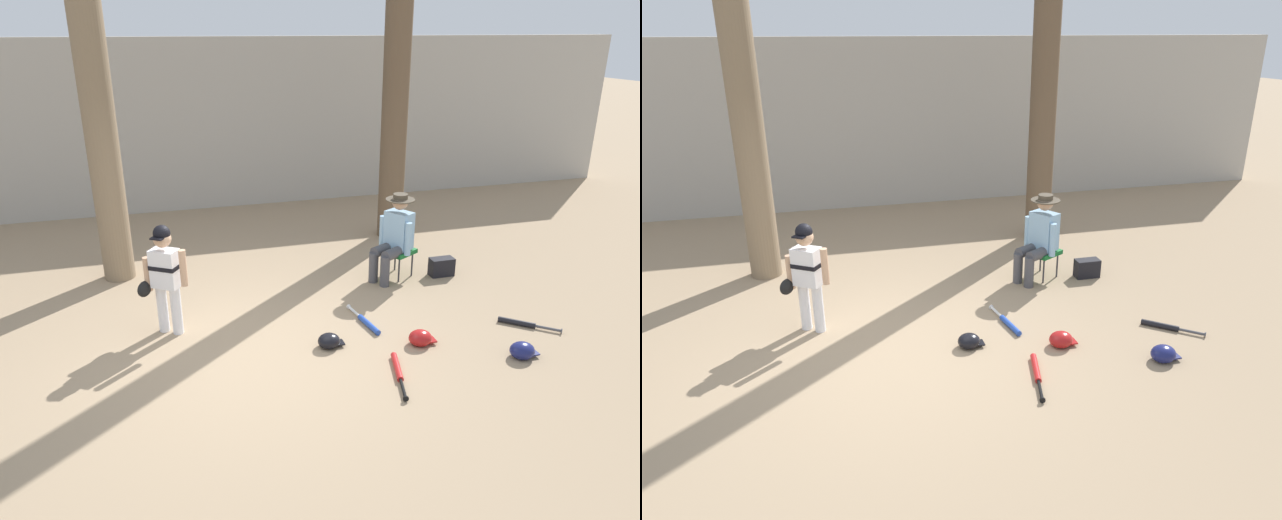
{
  "view_description": "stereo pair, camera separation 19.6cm",
  "coord_description": "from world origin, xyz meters",
  "views": [
    {
      "loc": [
        -0.81,
        -5.5,
        3.31
      ],
      "look_at": [
        0.98,
        0.65,
        0.75
      ],
      "focal_mm": 32.95,
      "sensor_mm": 36.0,
      "label": 1
    },
    {
      "loc": [
        -0.63,
        -5.55,
        3.31
      ],
      "look_at": [
        0.98,
        0.65,
        0.75
      ],
      "focal_mm": 32.95,
      "sensor_mm": 36.0,
      "label": 2
    }
  ],
  "objects": [
    {
      "name": "ground_plane",
      "position": [
        0.0,
        0.0,
        0.0
      ],
      "size": [
        60.0,
        60.0,
        0.0
      ],
      "primitive_type": "plane",
      "color": "#9E8466"
    },
    {
      "name": "tree_behind_spectator",
      "position": [
        2.97,
        3.24,
        2.65
      ],
      "size": [
        0.69,
        0.69,
        6.03
      ],
      "color": "brown",
      "rests_on": "ground"
    },
    {
      "name": "folding_stool",
      "position": [
        2.39,
        1.57,
        0.36
      ],
      "size": [
        0.54,
        0.54,
        0.41
      ],
      "color": "#196B2D",
      "rests_on": "ground"
    },
    {
      "name": "handbag_beside_stool",
      "position": [
        3.0,
        1.41,
        0.13
      ],
      "size": [
        0.34,
        0.18,
        0.26
      ],
      "primitive_type": "cube",
      "rotation": [
        0.0,
        0.0,
        -0.01
      ],
      "color": "black",
      "rests_on": "ground"
    },
    {
      "name": "bat_black_composite",
      "position": [
        3.22,
        -0.24,
        0.03
      ],
      "size": [
        0.58,
        0.52,
        0.07
      ],
      "color": "black",
      "rests_on": "ground"
    },
    {
      "name": "concrete_back_wall",
      "position": [
        0.0,
        5.88,
        1.57
      ],
      "size": [
        18.0,
        0.36,
        3.14
      ],
      "primitive_type": "cube",
      "color": "#ADA89E",
      "rests_on": "ground"
    },
    {
      "name": "batting_helmet_navy",
      "position": [
        2.8,
        -0.86,
        0.08
      ],
      "size": [
        0.32,
        0.25,
        0.18
      ],
      "color": "navy",
      "rests_on": "ground"
    },
    {
      "name": "tree_near_player",
      "position": [
        -1.39,
        2.63,
        2.8
      ],
      "size": [
        0.56,
        0.56,
        6.15
      ],
      "color": "#7F6B51",
      "rests_on": "ground"
    },
    {
      "name": "batting_helmet_red",
      "position": [
        1.87,
        -0.3,
        0.08
      ],
      "size": [
        0.31,
        0.24,
        0.18
      ],
      "color": "#A81919",
      "rests_on": "ground"
    },
    {
      "name": "bat_blue_youth",
      "position": [
        1.46,
        0.3,
        0.03
      ],
      "size": [
        0.17,
        0.76,
        0.07
      ],
      "color": "#2347AD",
      "rests_on": "ground"
    },
    {
      "name": "young_ballplayer",
      "position": [
        -0.8,
        0.78,
        0.74
      ],
      "size": [
        0.6,
        0.38,
        1.31
      ],
      "color": "white",
      "rests_on": "ground"
    },
    {
      "name": "batting_helmet_black",
      "position": [
        0.88,
        -0.07,
        0.07
      ],
      "size": [
        0.3,
        0.23,
        0.17
      ],
      "color": "black",
      "rests_on": "ground"
    },
    {
      "name": "bat_red_barrel",
      "position": [
        1.4,
        -0.77,
        0.03
      ],
      "size": [
        0.26,
        0.8,
        0.07
      ],
      "color": "red",
      "rests_on": "ground"
    },
    {
      "name": "seated_spectator",
      "position": [
        2.3,
        1.52,
        0.64
      ],
      "size": [
        0.66,
        0.56,
        1.2
      ],
      "color": "#47474C",
      "rests_on": "ground"
    }
  ]
}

